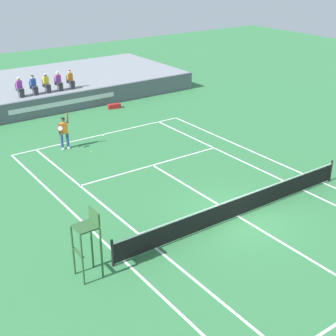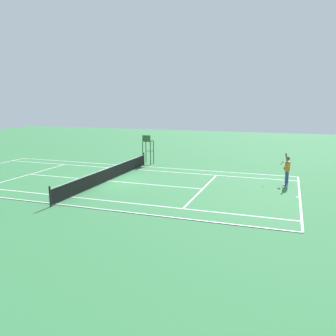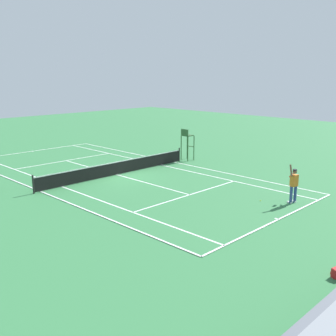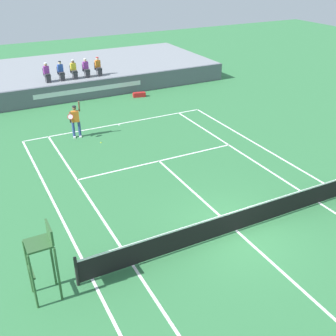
{
  "view_description": "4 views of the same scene",
  "coord_description": "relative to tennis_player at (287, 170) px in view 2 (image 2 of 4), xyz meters",
  "views": [
    {
      "loc": [
        -12.51,
        -12.62,
        10.18
      ],
      "look_at": [
        -0.81,
        3.9,
        1.0
      ],
      "focal_mm": 51.82,
      "sensor_mm": 36.0,
      "label": 1
    },
    {
      "loc": [
        19.81,
        11.12,
        5.27
      ],
      "look_at": [
        -0.81,
        3.9,
        1.0
      ],
      "focal_mm": 37.11,
      "sensor_mm": 36.0,
      "label": 2
    },
    {
      "loc": [
        16.09,
        20.69,
        6.56
      ],
      "look_at": [
        -0.81,
        3.9,
        1.0
      ],
      "focal_mm": 43.35,
      "sensor_mm": 36.0,
      "label": 3
    },
    {
      "loc": [
        -7.86,
        -9.69,
        9.06
      ],
      "look_at": [
        -0.81,
        3.9,
        1.0
      ],
      "focal_mm": 43.92,
      "sensor_mm": 36.0,
      "label": 4
    }
  ],
  "objects": [
    {
      "name": "tennis_ball",
      "position": [
        0.91,
        -1.34,
        -0.96
      ],
      "size": [
        0.07,
        0.07,
        0.07
      ],
      "primitive_type": "sphere",
      "color": "#D1E533",
      "rests_on": "ground"
    },
    {
      "name": "ground_plane",
      "position": [
        2.71,
        -11.13,
        -0.99
      ],
      "size": [
        80.0,
        80.0,
        0.0
      ],
      "primitive_type": "plane",
      "color": "#337542"
    },
    {
      "name": "court",
      "position": [
        2.71,
        -11.13,
        -0.98
      ],
      "size": [
        11.08,
        23.88,
        0.03
      ],
      "color": "#337542",
      "rests_on": "ground"
    },
    {
      "name": "tennis_player",
      "position": [
        0.0,
        0.0,
        0.0
      ],
      "size": [
        0.82,
        0.62,
        2.08
      ],
      "color": "navy",
      "rests_on": "ground"
    },
    {
      "name": "umpire_chair",
      "position": [
        -4.1,
        -11.13,
        0.56
      ],
      "size": [
        0.77,
        0.77,
        2.44
      ],
      "color": "#2D562D",
      "rests_on": "ground"
    },
    {
      "name": "net",
      "position": [
        2.71,
        -11.13,
        -0.47
      ],
      "size": [
        11.98,
        0.1,
        1.07
      ],
      "color": "black",
      "rests_on": "ground"
    }
  ]
}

